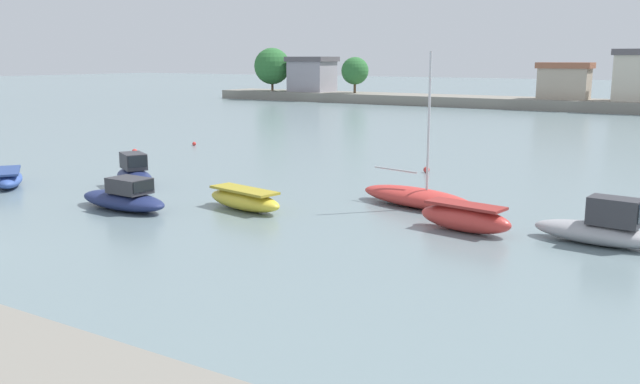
% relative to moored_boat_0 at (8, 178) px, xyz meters
% --- Properties ---
extents(moored_boat_0, '(3.78, 3.24, 0.81)m').
position_rel_moored_boat_0_xyz_m(moored_boat_0, '(0.00, 0.00, 0.00)').
color(moored_boat_0, '#3856A8').
rests_on(moored_boat_0, ground).
extents(moored_boat_1, '(4.04, 3.10, 1.62)m').
position_rel_moored_boat_0_xyz_m(moored_boat_1, '(5.21, 3.25, 0.21)').
color(moored_boat_1, navy).
rests_on(moored_boat_1, ground).
extents(moored_boat_2, '(4.70, 1.91, 1.35)m').
position_rel_moored_boat_0_xyz_m(moored_boat_2, '(8.75, -0.59, 0.10)').
color(moored_boat_2, navy).
rests_on(moored_boat_2, ground).
extents(moored_boat_3, '(4.19, 2.00, 0.87)m').
position_rel_moored_boat_0_xyz_m(moored_boat_3, '(12.95, 2.01, 0.03)').
color(moored_boat_3, yellow).
rests_on(moored_boat_3, ground).
extents(moored_boat_4, '(5.67, 2.78, 6.40)m').
position_rel_moored_boat_0_xyz_m(moored_boat_4, '(18.69, 6.30, 0.03)').
color(moored_boat_4, '#C63833').
rests_on(moored_boat_4, ground).
extents(moored_boat_5, '(3.71, 1.70, 1.01)m').
position_rel_moored_boat_0_xyz_m(moored_boat_5, '(21.88, 3.43, 0.10)').
color(moored_boat_5, '#C63833').
rests_on(moored_boat_5, ground).
extents(moored_boat_6, '(4.30, 1.78, 1.64)m').
position_rel_moored_boat_0_xyz_m(moored_boat_6, '(26.35, 4.15, 0.18)').
color(moored_boat_6, '#9E9EA3').
rests_on(moored_boat_6, ground).
extents(mooring_buoy_1, '(0.33, 0.33, 0.33)m').
position_rel_moored_boat_0_xyz_m(mooring_buoy_1, '(15.59, 14.50, -0.22)').
color(mooring_buoy_1, red).
rests_on(mooring_buoy_1, ground).
extents(mooring_buoy_2, '(0.27, 0.27, 0.27)m').
position_rel_moored_boat_0_xyz_m(mooring_buoy_2, '(-3.12, 16.52, -0.25)').
color(mooring_buoy_2, red).
rests_on(mooring_buoy_2, ground).
extents(mooring_buoy_3, '(0.36, 0.36, 0.36)m').
position_rel_moored_boat_0_xyz_m(mooring_buoy_3, '(-3.31, 11.12, -0.21)').
color(mooring_buoy_3, red).
rests_on(mooring_buoy_3, ground).
extents(distant_shoreline, '(95.30, 7.63, 7.64)m').
position_rel_moored_boat_0_xyz_m(distant_shoreline, '(3.63, 65.90, 1.94)').
color(distant_shoreline, gray).
rests_on(distant_shoreline, ground).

